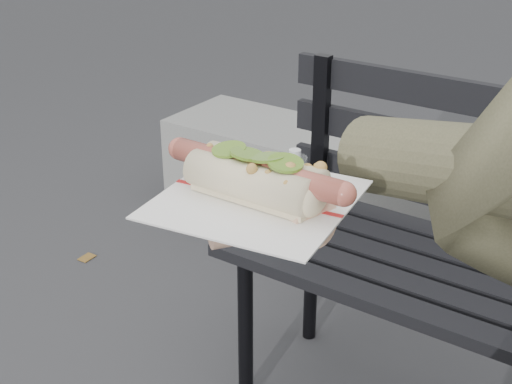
# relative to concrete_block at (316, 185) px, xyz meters

# --- Properties ---
(concrete_block) EXTENTS (1.20, 0.40, 0.40)m
(concrete_block) POSITION_rel_concrete_block_xyz_m (0.00, 0.00, 0.00)
(concrete_block) COLOR slate
(concrete_block) RESTS_ON ground
(held_hotdog) EXTENTS (0.64, 0.32, 0.20)m
(held_hotdog) POSITION_rel_concrete_block_xyz_m (1.04, -1.55, 0.87)
(held_hotdog) COLOR #43422C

